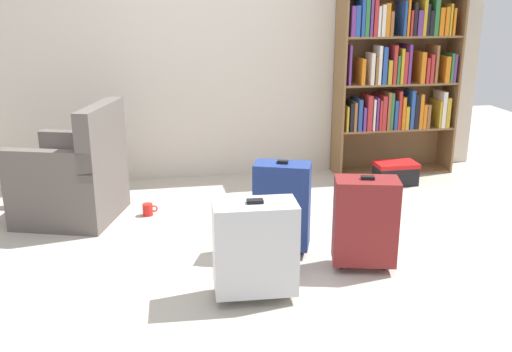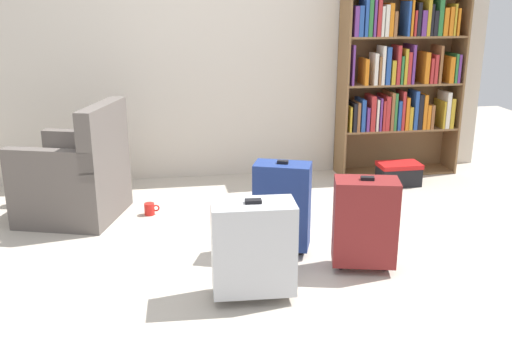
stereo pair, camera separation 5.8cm
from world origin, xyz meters
name	(u,v)px [view 2 (the right image)]	position (x,y,z in m)	size (l,w,h in m)	color
ground_plane	(232,260)	(0.00, 0.00, 0.00)	(9.60, 9.60, 0.00)	#B2A899
back_wall	(204,37)	(0.00, 1.93, 1.30)	(5.49, 0.10, 2.60)	beige
bookshelf	(400,75)	(1.81, 1.71, 0.95)	(1.15, 0.32, 1.72)	brown
armchair	(76,178)	(-1.09, 0.98, 0.32)	(0.88, 0.88, 0.90)	#59514C
mug	(150,209)	(-0.54, 0.92, 0.05)	(0.12, 0.08, 0.10)	red
storage_box	(399,173)	(1.71, 1.32, 0.11)	(0.38, 0.23, 0.21)	black
suitcase_navy_blue	(282,206)	(0.35, 0.06, 0.34)	(0.41, 0.31, 0.65)	navy
suitcase_dark_red	(365,222)	(0.80, -0.27, 0.32)	(0.43, 0.31, 0.62)	maroon
suitcase_silver	(253,247)	(0.06, -0.51, 0.31)	(0.48, 0.27, 0.60)	#B7BABF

